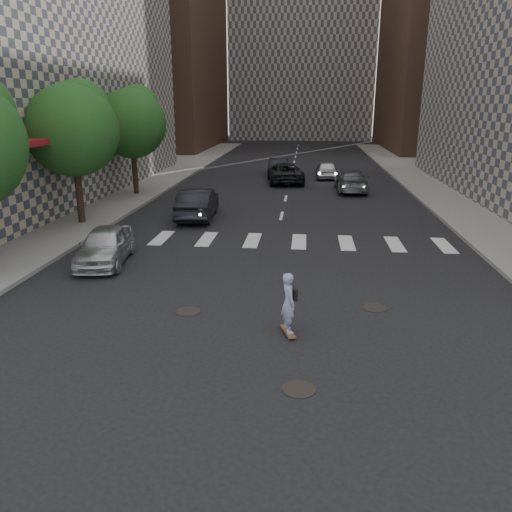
{
  "coord_description": "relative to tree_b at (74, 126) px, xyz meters",
  "views": [
    {
      "loc": [
        1.21,
        -11.57,
        5.66
      ],
      "look_at": [
        -0.2,
        2.54,
        1.3
      ],
      "focal_mm": 35.0,
      "sensor_mm": 36.0,
      "label": 1
    }
  ],
  "objects": [
    {
      "name": "ground",
      "position": [
        9.45,
        -11.14,
        -4.65
      ],
      "size": [
        160.0,
        160.0,
        0.0
      ],
      "primitive_type": "plane",
      "color": "black",
      "rests_on": "ground"
    },
    {
      "name": "tree_b",
      "position": [
        0.0,
        0.0,
        0.0
      ],
      "size": [
        4.2,
        4.2,
        6.6
      ],
      "color": "#382619",
      "rests_on": "sidewalk_left"
    },
    {
      "name": "traffic_car_d",
      "position": [
        12.25,
        16.86,
        -3.96
      ],
      "size": [
        1.64,
        4.04,
        1.37
      ],
      "primitive_type": "imported",
      "rotation": [
        0.0,
        0.0,
        3.15
      ],
      "color": "silver",
      "rests_on": "ground"
    },
    {
      "name": "tree_c",
      "position": [
        0.0,
        8.0,
        0.0
      ],
      "size": [
        4.2,
        4.2,
        6.6
      ],
      "color": "#382619",
      "rests_on": "sidewalk_left"
    },
    {
      "name": "traffic_car_c",
      "position": [
        9.13,
        14.12,
        -3.91
      ],
      "size": [
        3.07,
        5.53,
        1.46
      ],
      "primitive_type": "imported",
      "rotation": [
        0.0,
        0.0,
        3.27
      ],
      "color": "black",
      "rests_on": "ground"
    },
    {
      "name": "silver_sedan",
      "position": [
        3.42,
        -5.8,
        -3.97
      ],
      "size": [
        2.08,
        4.11,
        1.34
      ],
      "primitive_type": "imported",
      "rotation": [
        0.0,
        0.0,
        0.13
      ],
      "color": "silver",
      "rests_on": "ground"
    },
    {
      "name": "skateboarder",
      "position": [
        10.33,
        -11.07,
        -3.78
      ],
      "size": [
        0.54,
        0.85,
        1.65
      ],
      "rotation": [
        0.0,
        0.0,
        0.33
      ],
      "color": "brown",
      "rests_on": "ground"
    },
    {
      "name": "manhole_a",
      "position": [
        10.65,
        -13.64,
        -4.64
      ],
      "size": [
        0.7,
        0.7,
        0.02
      ],
      "primitive_type": "cylinder",
      "color": "black",
      "rests_on": "ground"
    },
    {
      "name": "traffic_car_a",
      "position": [
        5.22,
        1.86,
        -3.88
      ],
      "size": [
        1.89,
        4.75,
        1.54
      ],
      "primitive_type": "imported",
      "rotation": [
        0.0,
        0.0,
        3.2
      ],
      "color": "black",
      "rests_on": "ground"
    },
    {
      "name": "sidewalk_left",
      "position": [
        -5.05,
        8.86,
        -4.57
      ],
      "size": [
        13.0,
        80.0,
        0.15
      ],
      "primitive_type": "cube",
      "color": "gray",
      "rests_on": "ground"
    },
    {
      "name": "manhole_c",
      "position": [
        12.75,
        -9.14,
        -4.64
      ],
      "size": [
        0.7,
        0.7,
        0.02
      ],
      "primitive_type": "cylinder",
      "color": "black",
      "rests_on": "ground"
    },
    {
      "name": "traffic_car_b",
      "position": [
        13.64,
        10.86,
        -3.94
      ],
      "size": [
        2.08,
        4.9,
        1.41
      ],
      "primitive_type": "imported",
      "rotation": [
        0.0,
        0.0,
        3.16
      ],
      "color": "#575A5E",
      "rests_on": "ground"
    },
    {
      "name": "traffic_car_e",
      "position": [
        8.43,
        18.43,
        -3.95
      ],
      "size": [
        1.52,
        4.25,
        1.4
      ],
      "primitive_type": "imported",
      "rotation": [
        0.0,
        0.0,
        3.15
      ],
      "color": "black",
      "rests_on": "ground"
    },
    {
      "name": "manhole_b",
      "position": [
        7.45,
        -9.94,
        -4.64
      ],
      "size": [
        0.7,
        0.7,
        0.02
      ],
      "primitive_type": "cylinder",
      "color": "black",
      "rests_on": "ground"
    }
  ]
}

